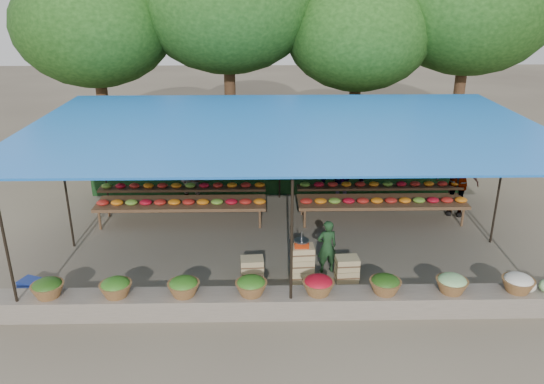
{
  "coord_description": "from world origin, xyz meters",
  "views": [
    {
      "loc": [
        -0.5,
        -10.94,
        5.53
      ],
      "look_at": [
        -0.27,
        0.2,
        1.21
      ],
      "focal_mm": 35.0,
      "sensor_mm": 36.0,
      "label": 1
    }
  ],
  "objects_px": {
    "vendor_seated": "(327,247)",
    "crate_counter": "(301,267)",
    "blue_crate_back": "(32,286)",
    "weighing_scale": "(301,243)",
    "blue_crate_front": "(24,298)"
  },
  "relations": [
    {
      "from": "crate_counter",
      "to": "vendor_seated",
      "type": "xyz_separation_m",
      "value": [
        0.56,
        0.36,
        0.26
      ]
    },
    {
      "from": "blue_crate_front",
      "to": "blue_crate_back",
      "type": "height_order",
      "value": "blue_crate_front"
    },
    {
      "from": "blue_crate_front",
      "to": "blue_crate_back",
      "type": "relative_size",
      "value": 1.01
    },
    {
      "from": "weighing_scale",
      "to": "blue_crate_front",
      "type": "distance_m",
      "value": 5.32
    },
    {
      "from": "blue_crate_front",
      "to": "vendor_seated",
      "type": "bearing_deg",
      "value": 7.3
    },
    {
      "from": "weighing_scale",
      "to": "blue_crate_back",
      "type": "xyz_separation_m",
      "value": [
        -5.23,
        -0.33,
        -0.71
      ]
    },
    {
      "from": "vendor_seated",
      "to": "crate_counter",
      "type": "bearing_deg",
      "value": 20.77
    },
    {
      "from": "crate_counter",
      "to": "vendor_seated",
      "type": "relative_size",
      "value": 2.06
    },
    {
      "from": "blue_crate_back",
      "to": "weighing_scale",
      "type": "bearing_deg",
      "value": 24.62
    },
    {
      "from": "crate_counter",
      "to": "weighing_scale",
      "type": "height_order",
      "value": "weighing_scale"
    },
    {
      "from": "crate_counter",
      "to": "blue_crate_front",
      "type": "distance_m",
      "value": 5.28
    },
    {
      "from": "crate_counter",
      "to": "weighing_scale",
      "type": "distance_m",
      "value": 0.54
    },
    {
      "from": "vendor_seated",
      "to": "blue_crate_front",
      "type": "distance_m",
      "value": 5.9
    },
    {
      "from": "vendor_seated",
      "to": "blue_crate_back",
      "type": "relative_size",
      "value": 2.59
    },
    {
      "from": "crate_counter",
      "to": "blue_crate_back",
      "type": "height_order",
      "value": "crate_counter"
    }
  ]
}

